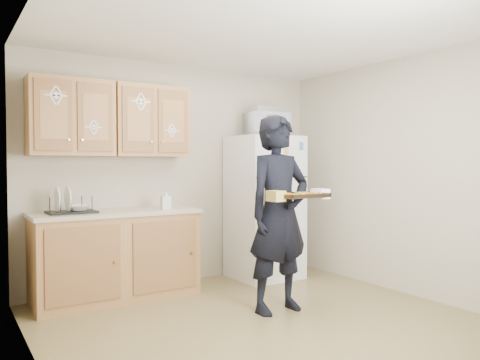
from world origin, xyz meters
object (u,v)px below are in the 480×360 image
at_px(microwave, 267,125).
at_px(refrigerator, 264,207).
at_px(person, 279,214).
at_px(baking_tray, 299,196).
at_px(dish_rack, 71,204).

bearing_deg(microwave, refrigerator, 97.96).
distance_m(person, baking_tray, 0.35).
bearing_deg(dish_rack, microwave, -2.36).
distance_m(refrigerator, microwave, 0.99).
xyz_separation_m(refrigerator, person, (-0.65, -1.14, 0.06)).
bearing_deg(person, refrigerator, 58.40).
relative_size(microwave, dish_rack, 1.14).
distance_m(baking_tray, dish_rack, 2.17).
relative_size(refrigerator, dish_rack, 3.91).
relative_size(refrigerator, person, 0.93).
height_order(baking_tray, microwave, microwave).
relative_size(refrigerator, baking_tray, 3.74).
bearing_deg(refrigerator, microwave, -88.88).
xyz_separation_m(person, baking_tray, (-0.01, -0.30, 0.18)).
height_order(person, microwave, microwave).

